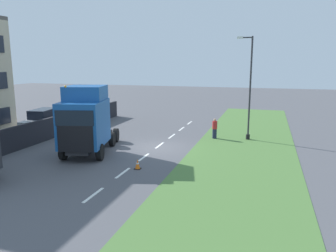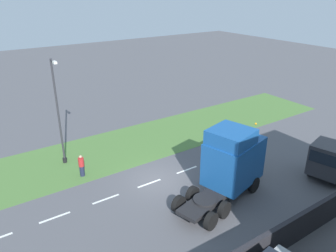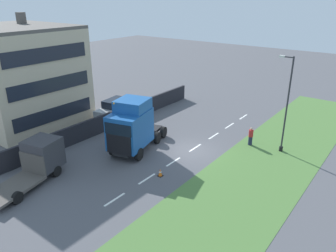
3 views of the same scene
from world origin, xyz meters
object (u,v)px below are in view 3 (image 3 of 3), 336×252
at_px(parked_car, 114,109).
at_px(lamp_post, 286,109).
at_px(pedestrian, 251,137).
at_px(flatbed_truck, 39,159).
at_px(traffic_cone_lead, 160,173).
at_px(lorry_cab, 132,127).

bearing_deg(parked_car, lamp_post, -178.24).
relative_size(parked_car, pedestrian, 3.01).
height_order(flatbed_truck, traffic_cone_lead, flatbed_truck).
bearing_deg(traffic_cone_lead, lorry_cab, -21.83).
bearing_deg(pedestrian, lamp_post, -170.28).
height_order(lamp_post, traffic_cone_lead, lamp_post).
height_order(pedestrian, traffic_cone_lead, pedestrian).
distance_m(flatbed_truck, traffic_cone_lead, 8.69).
distance_m(lorry_cab, pedestrian, 10.33).
bearing_deg(parked_car, traffic_cone_lead, 142.13).
distance_m(lamp_post, pedestrian, 3.87).
bearing_deg(pedestrian, parked_car, 9.82).
relative_size(flatbed_truck, parked_car, 1.30).
height_order(lorry_cab, traffic_cone_lead, lorry_cab).
distance_m(lorry_cab, lamp_post, 12.47).
distance_m(flatbed_truck, parked_car, 12.50).
bearing_deg(lamp_post, pedestrian, 9.72).
bearing_deg(lamp_post, traffic_cone_lead, 59.57).
height_order(lorry_cab, pedestrian, lorry_cab).
height_order(flatbed_truck, parked_car, flatbed_truck).
xyz_separation_m(flatbed_truck, pedestrian, (-9.82, -14.15, -0.65)).
xyz_separation_m(parked_car, lamp_post, (-16.74, -2.89, 2.69)).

